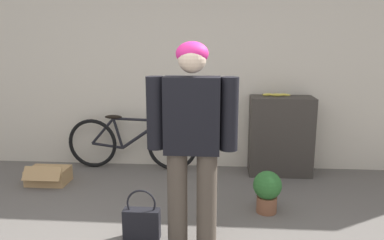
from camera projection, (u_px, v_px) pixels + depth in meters
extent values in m
cube|color=beige|center=(183.00, 65.00, 4.66)|extent=(8.00, 0.06, 2.60)
cube|color=white|center=(225.00, 140.00, 4.79)|extent=(0.08, 0.01, 0.12)
cube|color=#38332D|center=(280.00, 136.00, 4.51)|extent=(0.74, 0.37, 0.95)
cylinder|color=#4C4238|center=(177.00, 199.00, 2.92)|extent=(0.16, 0.16, 0.77)
cylinder|color=#4C4238|center=(207.00, 200.00, 2.90)|extent=(0.16, 0.16, 0.77)
cube|color=black|center=(192.00, 115.00, 2.77)|extent=(0.42, 0.19, 0.57)
cylinder|color=black|center=(155.00, 113.00, 2.79)|extent=(0.13, 0.13, 0.55)
cylinder|color=black|center=(229.00, 114.00, 2.75)|extent=(0.13, 0.13, 0.55)
sphere|color=beige|center=(192.00, 59.00, 2.68)|extent=(0.21, 0.21, 0.21)
ellipsoid|color=#EA2884|center=(192.00, 54.00, 2.69)|extent=(0.24, 0.22, 0.18)
torus|color=black|center=(93.00, 143.00, 4.77)|extent=(0.63, 0.07, 0.63)
torus|color=black|center=(172.00, 146.00, 4.66)|extent=(0.63, 0.07, 0.63)
cylinder|color=black|center=(107.00, 146.00, 4.75)|extent=(0.40, 0.05, 0.08)
cylinder|color=black|center=(103.00, 131.00, 4.72)|extent=(0.32, 0.04, 0.35)
cylinder|color=black|center=(118.00, 133.00, 4.70)|extent=(0.14, 0.04, 0.39)
cylinder|color=black|center=(142.00, 135.00, 4.67)|extent=(0.54, 0.06, 0.40)
cylinder|color=black|center=(138.00, 120.00, 4.64)|extent=(0.62, 0.06, 0.05)
cylinder|color=black|center=(167.00, 133.00, 4.63)|extent=(0.16, 0.04, 0.33)
cylinder|color=black|center=(164.00, 118.00, 4.60)|extent=(0.07, 0.04, 0.08)
cylinder|color=black|center=(165.00, 116.00, 4.59)|extent=(0.04, 0.46, 0.02)
ellipsoid|color=black|center=(113.00, 117.00, 4.67)|extent=(0.22, 0.09, 0.05)
ellipsoid|color=#EAD64C|center=(276.00, 95.00, 4.45)|extent=(0.16, 0.04, 0.04)
ellipsoid|color=#EAD64C|center=(268.00, 95.00, 4.48)|extent=(0.14, 0.09, 0.03)
ellipsoid|color=#EAD64C|center=(285.00, 95.00, 4.46)|extent=(0.14, 0.09, 0.03)
sphere|color=brown|center=(263.00, 94.00, 4.49)|extent=(0.02, 0.02, 0.02)
cube|color=black|center=(142.00, 224.00, 3.06)|extent=(0.30, 0.11, 0.25)
torus|color=black|center=(141.00, 204.00, 3.02)|extent=(0.24, 0.02, 0.24)
cube|color=tan|center=(49.00, 176.00, 4.27)|extent=(0.45, 0.31, 0.18)
cube|color=tan|center=(42.00, 174.00, 4.10)|extent=(0.42, 0.11, 0.14)
cylinder|color=brown|center=(267.00, 204.00, 3.54)|extent=(0.19, 0.19, 0.16)
sphere|color=#2D6B2D|center=(267.00, 185.00, 3.50)|extent=(0.27, 0.27, 0.27)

